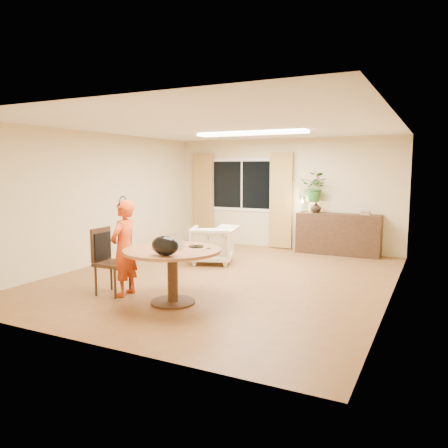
% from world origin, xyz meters
% --- Properties ---
extents(floor, '(6.50, 6.50, 0.00)m').
position_xyz_m(floor, '(0.00, 0.00, 0.00)').
color(floor, brown).
rests_on(floor, ground).
extents(ceiling, '(6.50, 6.50, 0.00)m').
position_xyz_m(ceiling, '(0.00, 0.00, 2.60)').
color(ceiling, white).
rests_on(ceiling, wall_back).
extents(wall_back, '(5.50, 0.00, 5.50)m').
position_xyz_m(wall_back, '(0.00, 3.25, 1.30)').
color(wall_back, '#D2BD88').
rests_on(wall_back, floor).
extents(wall_left, '(0.00, 6.50, 6.50)m').
position_xyz_m(wall_left, '(-2.75, 0.00, 1.30)').
color(wall_left, '#D2BD88').
rests_on(wall_left, floor).
extents(wall_right, '(0.00, 6.50, 6.50)m').
position_xyz_m(wall_right, '(2.75, 0.00, 1.30)').
color(wall_right, '#D2BD88').
rests_on(wall_right, floor).
extents(window, '(1.70, 0.03, 1.30)m').
position_xyz_m(window, '(-1.10, 3.23, 1.50)').
color(window, white).
rests_on(window, wall_back).
extents(curtain_left, '(0.55, 0.08, 2.25)m').
position_xyz_m(curtain_left, '(-2.15, 3.15, 1.15)').
color(curtain_left, olive).
rests_on(curtain_left, wall_back).
extents(curtain_right, '(0.55, 0.08, 2.25)m').
position_xyz_m(curtain_right, '(-0.05, 3.15, 1.15)').
color(curtain_right, olive).
rests_on(curtain_right, wall_back).
extents(ceiling_panel, '(2.20, 0.35, 0.05)m').
position_xyz_m(ceiling_panel, '(0.00, 1.20, 2.57)').
color(ceiling_panel, white).
rests_on(ceiling_panel, ceiling).
extents(dining_table, '(1.37, 1.37, 0.78)m').
position_xyz_m(dining_table, '(0.02, -1.63, 0.61)').
color(dining_table, brown).
rests_on(dining_table, floor).
extents(dining_chair, '(0.50, 0.46, 1.00)m').
position_xyz_m(dining_chair, '(-1.04, -1.65, 0.50)').
color(dining_chair, black).
rests_on(dining_chair, floor).
extents(child, '(0.55, 0.38, 1.43)m').
position_xyz_m(child, '(-0.84, -1.61, 0.72)').
color(child, red).
rests_on(child, floor).
extents(laptop, '(0.41, 0.31, 0.25)m').
position_xyz_m(laptop, '(-0.05, -1.66, 0.90)').
color(laptop, '#B7B7BC').
rests_on(laptop, dining_table).
extents(tumbler, '(0.08, 0.08, 0.11)m').
position_xyz_m(tumbler, '(0.03, -1.38, 0.83)').
color(tumbler, white).
rests_on(tumbler, dining_table).
extents(wine_glass, '(0.07, 0.07, 0.18)m').
position_xyz_m(wine_glass, '(0.46, -1.38, 0.87)').
color(wine_glass, white).
rests_on(wine_glass, dining_table).
extents(pot_lid, '(0.24, 0.24, 0.04)m').
position_xyz_m(pot_lid, '(0.24, -1.35, 0.80)').
color(pot_lid, white).
rests_on(pot_lid, dining_table).
extents(handbag, '(0.43, 0.30, 0.26)m').
position_xyz_m(handbag, '(0.20, -2.06, 0.91)').
color(handbag, black).
rests_on(handbag, dining_table).
extents(armchair, '(1.03, 1.04, 0.75)m').
position_xyz_m(armchair, '(-0.74, 0.98, 0.37)').
color(armchair, '#C1B299').
rests_on(armchair, floor).
extents(throw, '(0.51, 0.60, 0.03)m').
position_xyz_m(throw, '(-0.47, 0.97, 0.76)').
color(throw, beige).
rests_on(throw, armchair).
extents(sideboard, '(1.82, 0.44, 0.91)m').
position_xyz_m(sideboard, '(1.34, 3.01, 0.45)').
color(sideboard, black).
rests_on(sideboard, floor).
extents(vase, '(0.24, 0.24, 0.25)m').
position_xyz_m(vase, '(0.82, 3.01, 1.03)').
color(vase, black).
rests_on(vase, sideboard).
extents(bouquet, '(0.63, 0.56, 0.66)m').
position_xyz_m(bouquet, '(0.79, 3.01, 1.49)').
color(bouquet, '#2F5C22').
rests_on(bouquet, vase).
extents(book_stack, '(0.23, 0.19, 0.08)m').
position_xyz_m(book_stack, '(1.91, 3.01, 0.95)').
color(book_stack, '#8F6549').
rests_on(book_stack, sideboard).
extents(desk_lamp, '(0.18, 0.18, 0.36)m').
position_xyz_m(desk_lamp, '(0.53, 2.96, 1.09)').
color(desk_lamp, black).
rests_on(desk_lamp, sideboard).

